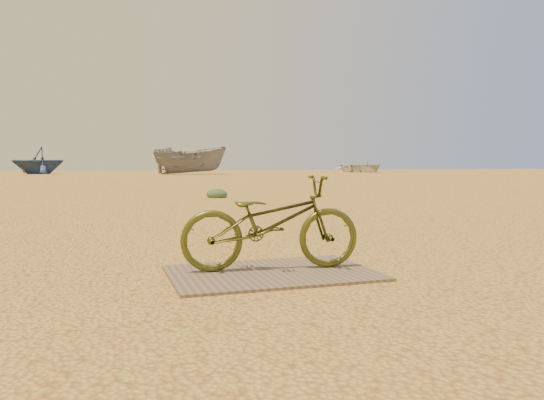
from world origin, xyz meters
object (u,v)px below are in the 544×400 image
object	(u,v)px
plywood_board	(272,273)
boat_mid_right	(190,160)
boat_far_left	(38,160)
bicycle	(271,223)
boat_far_right	(362,166)

from	to	relation	value
plywood_board	boat_mid_right	world-z (taller)	boat_mid_right
boat_far_left	boat_mid_right	size ratio (longest dim) A/B	0.73
plywood_board	boat_mid_right	size ratio (longest dim) A/B	0.28
plywood_board	boat_far_left	distance (m)	43.21
bicycle	boat_far_right	bearing A→B (deg)	-21.85
bicycle	boat_mid_right	size ratio (longest dim) A/B	0.25
plywood_board	boat_mid_right	distance (m)	38.34
plywood_board	boat_far_right	bearing A→B (deg)	61.44
plywood_board	bicycle	world-z (taller)	bicycle
plywood_board	bicycle	bearing A→B (deg)	77.06
plywood_board	bicycle	xyz separation A→B (m)	(0.02, 0.09, 0.39)
boat_mid_right	boat_far_right	bearing A→B (deg)	-70.96
bicycle	plywood_board	bearing A→B (deg)	173.80
boat_far_left	boat_far_right	bearing A→B (deg)	58.85
bicycle	boat_far_right	xyz separation A→B (m)	(23.13, 42.45, 0.17)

